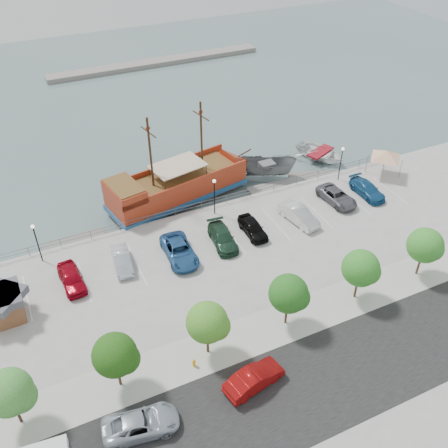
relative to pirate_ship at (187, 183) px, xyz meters
name	(u,v)px	position (x,y,z in m)	size (l,w,h in m)	color
ground	(242,256)	(0.92, -12.00, -1.95)	(160.00, 160.00, 0.00)	#4D6062
land_slab	(379,435)	(0.92, -33.00, -1.55)	(100.00, 58.00, 1.20)	gray
street	(338,374)	(0.92, -28.00, -0.94)	(100.00, 8.00, 0.04)	black
sidewalk	(296,319)	(0.92, -22.00, -0.94)	(100.00, 4.00, 0.05)	#B6B5A8
seawall_railing	(210,203)	(0.92, -4.20, -0.43)	(50.00, 0.06, 1.00)	slate
far_shore	(157,62)	(10.92, 43.00, -1.55)	(40.00, 3.00, 0.80)	gray
pirate_ship	(187,183)	(0.00, 0.00, 0.00)	(18.81, 8.42, 11.67)	#9F2E16
patrol_boat	(267,169)	(10.13, -0.33, -0.60)	(2.63, 6.99, 2.70)	slate
speedboat	(320,155)	(18.70, 0.86, -1.27)	(4.73, 6.63, 1.37)	white
dock_west	(74,241)	(-13.69, -2.80, -1.77)	(6.32, 1.80, 0.36)	slate
dock_mid	(277,187)	(10.22, -2.80, -1.75)	(7.00, 2.00, 0.40)	gray
dock_east	(316,177)	(15.76, -2.80, -1.76)	(6.82, 1.95, 0.39)	slate
shed	(2,305)	(-20.94, -11.57, 0.49)	(3.39, 3.39, 2.71)	brown
canopy_tent	(387,151)	(22.37, -6.76, 2.27)	(4.51, 4.51, 3.70)	slate
street_van	(141,424)	(-13.76, -26.09, -0.23)	(2.39, 5.19, 1.44)	#9DA7B3
street_sedan	(254,379)	(-5.25, -26.20, -0.18)	(1.65, 4.72, 1.56)	maroon
fire_hydrant	(194,363)	(-8.58, -22.80, -0.56)	(0.25, 0.25, 0.73)	#DB9504
lamp_post_left	(36,237)	(-17.08, -5.50, 1.99)	(0.36, 0.36, 4.28)	black
lamp_post_mid	(214,191)	(0.92, -5.50, 1.99)	(0.36, 0.36, 4.28)	black
lamp_post_right	(341,158)	(16.92, -5.50, 1.99)	(0.36, 0.36, 4.28)	black
tree_a	(12,393)	(-20.94, -22.07, 2.34)	(3.30, 3.20, 5.00)	#473321
tree_b	(117,356)	(-13.94, -22.07, 2.34)	(3.30, 3.20, 5.00)	#473321
tree_c	(209,323)	(-6.94, -22.07, 2.34)	(3.30, 3.20, 5.00)	#473321
tree_d	(290,295)	(0.06, -22.07, 2.34)	(3.30, 3.20, 5.00)	#473321
tree_e	(362,269)	(7.06, -22.07, 2.34)	(3.30, 3.20, 5.00)	#473321
tree_f	(427,246)	(14.06, -22.07, 2.34)	(3.30, 3.20, 5.00)	#473321
parked_car_a	(71,278)	(-15.12, -9.98, -0.18)	(1.84, 4.57, 1.56)	maroon
parked_car_b	(122,260)	(-10.35, -9.47, -0.24)	(1.52, 4.36, 1.44)	silver
parked_car_c	(179,251)	(-5.05, -10.59, -0.17)	(2.60, 5.64, 1.57)	#25538C
parked_car_d	(223,238)	(-0.45, -10.43, -0.22)	(2.05, 5.03, 1.46)	#1B3B28
parked_car_e	(253,228)	(2.99, -10.30, -0.21)	(1.77, 4.40, 1.50)	black
parked_car_f	(299,215)	(8.30, -10.50, -0.13)	(1.74, 4.99, 1.64)	silver
parked_car_g	(337,197)	(14.00, -9.23, -0.24)	(2.36, 5.12, 1.42)	#57565E
parked_car_h	(367,189)	(17.91, -9.51, -0.23)	(2.02, 4.96, 1.44)	navy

